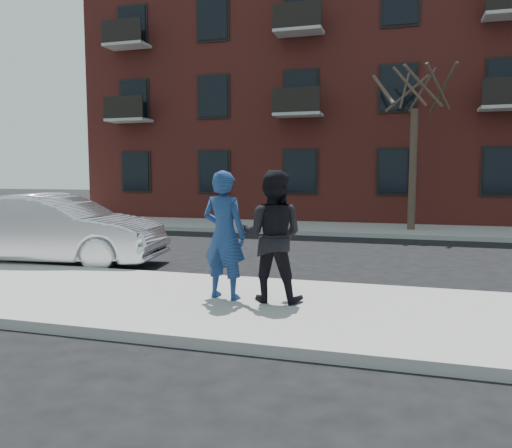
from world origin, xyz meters
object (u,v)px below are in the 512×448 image
(silver_sedan, at_px, (55,230))
(man_hoodie, at_px, (224,235))
(man_peacoat, at_px, (272,236))
(street_tree, at_px, (416,74))

(silver_sedan, bearing_deg, man_hoodie, -123.23)
(man_peacoat, bearing_deg, street_tree, -102.48)
(man_hoodie, height_order, man_peacoat, man_peacoat)
(man_hoodie, xyz_separation_m, man_peacoat, (0.77, 0.07, 0.00))
(man_hoodie, bearing_deg, silver_sedan, -14.63)
(street_tree, xyz_separation_m, man_peacoat, (-2.23, -11.01, -4.36))
(man_peacoat, bearing_deg, man_hoodie, 3.96)
(street_tree, distance_m, silver_sedan, 12.74)
(street_tree, relative_size, man_hoodie, 3.37)
(man_hoodie, relative_size, man_peacoat, 1.00)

